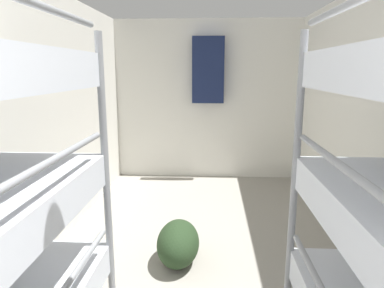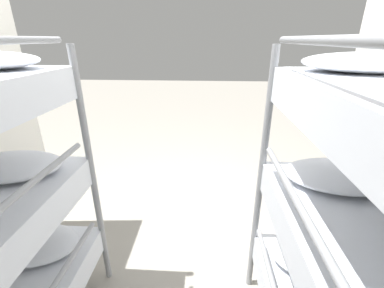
{
  "view_description": "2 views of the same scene",
  "coord_description": "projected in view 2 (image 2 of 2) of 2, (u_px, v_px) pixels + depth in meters",
  "views": [
    {
      "loc": [
        0.07,
        0.36,
        1.57
      ],
      "look_at": [
        -0.08,
        2.95,
        1.01
      ],
      "focal_mm": 32.0,
      "sensor_mm": 36.0,
      "label": 1
    },
    {
      "loc": [
        -0.2,
        2.07,
        1.81
      ],
      "look_at": [
        -0.09,
        0.23,
        1.05
      ],
      "focal_mm": 24.0,
      "sensor_mm": 36.0,
      "label": 2
    }
  ],
  "objects": [
    {
      "name": "ground_plane",
      "position": [
        184.0,
        230.0,
        2.61
      ],
      "size": [
        20.0,
        20.0,
        0.0
      ],
      "primitive_type": "plane",
      "color": "gray"
    }
  ]
}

